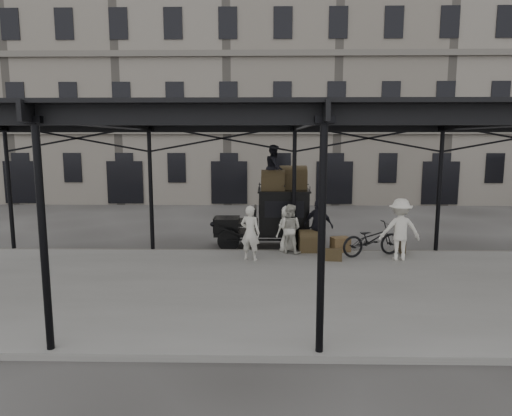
{
  "coord_description": "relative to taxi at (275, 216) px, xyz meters",
  "views": [
    {
      "loc": [
        -1.01,
        -13.74,
        4.02
      ],
      "look_at": [
        -1.31,
        1.6,
        1.7
      ],
      "focal_mm": 32.0,
      "sensor_mm": 36.0,
      "label": 1
    }
  ],
  "objects": [
    {
      "name": "porter_official",
      "position": [
        1.49,
        -1.21,
        -0.14
      ],
      "size": [
        1.15,
        0.92,
        1.82
      ],
      "primitive_type": "imported",
      "rotation": [
        0.0,
        0.0,
        2.61
      ],
      "color": "black",
      "rests_on": "platform"
    },
    {
      "name": "suitcase_flat",
      "position": [
        1.8,
        -2.49,
        -0.85
      ],
      "size": [
        0.61,
        0.22,
        0.4
      ],
      "primitive_type": "cube",
      "rotation": [
        0.0,
        0.0,
        -0.12
      ],
      "color": "#453620",
      "rests_on": "platform"
    },
    {
      "name": "porter_midleft",
      "position": [
        0.48,
        -1.46,
        -0.21
      ],
      "size": [
        1.01,
        0.91,
        1.69
      ],
      "primitive_type": "imported",
      "rotation": [
        0.0,
        0.0,
        2.74
      ],
      "color": "beige",
      "rests_on": "platform"
    },
    {
      "name": "steamer_trunk_platform",
      "position": [
        1.25,
        -1.25,
        -0.73
      ],
      "size": [
        0.91,
        0.58,
        0.65
      ],
      "primitive_type": null,
      "rotation": [
        0.0,
        0.0,
        0.05
      ],
      "color": "#453620",
      "rests_on": "platform"
    },
    {
      "name": "steamer_trunk_roof_near",
      "position": [
        -0.08,
        -0.25,
        1.29
      ],
      "size": [
        0.85,
        0.52,
        0.62
      ],
      "primitive_type": null,
      "rotation": [
        0.0,
        0.0,
        -0.01
      ],
      "color": "#453620",
      "rests_on": "taxi"
    },
    {
      "name": "porter_centre",
      "position": [
        0.41,
        -1.21,
        -0.25
      ],
      "size": [
        0.93,
        0.83,
        1.6
      ],
      "primitive_type": "imported",
      "rotation": [
        0.0,
        0.0,
        3.65
      ],
      "color": "beige",
      "rests_on": "platform"
    },
    {
      "name": "steamer_trunk_roof_far",
      "position": [
        0.67,
        0.2,
        1.34
      ],
      "size": [
        1.05,
        0.7,
        0.73
      ],
      "primitive_type": null,
      "rotation": [
        0.0,
        0.0,
        0.1
      ],
      "color": "#453620",
      "rests_on": "taxi"
    },
    {
      "name": "taxi",
      "position": [
        0.0,
        0.0,
        0.0
      ],
      "size": [
        3.65,
        1.55,
        2.18
      ],
      "color": "black",
      "rests_on": "ground"
    },
    {
      "name": "ground",
      "position": [
        0.64,
        -3.01,
        -1.2
      ],
      "size": [
        120.0,
        120.0,
        0.0
      ],
      "primitive_type": "plane",
      "color": "#383533",
      "rests_on": "ground"
    },
    {
      "name": "building_frontage",
      "position": [
        0.64,
        14.99,
        5.8
      ],
      "size": [
        64.0,
        8.0,
        14.0
      ],
      "primitive_type": "cube",
      "color": "slate",
      "rests_on": "ground"
    },
    {
      "name": "porter_left",
      "position": [
        -0.84,
        -2.4,
        -0.16
      ],
      "size": [
        0.76,
        0.62,
        1.78
      ],
      "primitive_type": "imported",
      "rotation": [
        0.0,
        0.0,
        2.8
      ],
      "color": "beige",
      "rests_on": "platform"
    },
    {
      "name": "bicycle",
      "position": [
        3.2,
        -1.8,
        -0.49
      ],
      "size": [
        2.28,
        1.42,
        1.13
      ],
      "primitive_type": "imported",
      "rotation": [
        0.0,
        0.0,
        1.9
      ],
      "color": "black",
      "rests_on": "platform"
    },
    {
      "name": "canopy",
      "position": [
        0.64,
        -4.73,
        3.39
      ],
      "size": [
        22.5,
        9.0,
        4.74
      ],
      "color": "black",
      "rests_on": "ground"
    },
    {
      "name": "wicker_hamper",
      "position": [
        2.26,
        -1.21,
        -0.8
      ],
      "size": [
        0.7,
        0.6,
        0.5
      ],
      "primitive_type": "cube",
      "rotation": [
        0.0,
        0.0,
        0.28
      ],
      "color": "brown",
      "rests_on": "platform"
    },
    {
      "name": "suitcase_upright",
      "position": [
        4.34,
        -1.45,
        -0.83
      ],
      "size": [
        0.23,
        0.61,
        0.45
      ],
      "primitive_type": "cube",
      "rotation": [
        0.0,
        0.0,
        -0.13
      ],
      "color": "#453620",
      "rests_on": "platform"
    },
    {
      "name": "porter_roof",
      "position": [
        -0.03,
        -0.1,
        1.8
      ],
      "size": [
        0.74,
        0.89,
        1.65
      ],
      "primitive_type": "imported",
      "rotation": [
        0.0,
        0.0,
        1.41
      ],
      "color": "black",
      "rests_on": "taxi"
    },
    {
      "name": "porter_right",
      "position": [
        3.97,
        -2.31,
        -0.05
      ],
      "size": [
        1.3,
        0.76,
        2.0
      ],
      "primitive_type": "imported",
      "rotation": [
        0.0,
        0.0,
        3.13
      ],
      "color": "silver",
      "rests_on": "platform"
    },
    {
      "name": "platform",
      "position": [
        0.64,
        -5.01,
        -1.13
      ],
      "size": [
        28.0,
        8.0,
        0.15
      ],
      "primitive_type": "cube",
      "color": "slate",
      "rests_on": "ground"
    }
  ]
}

